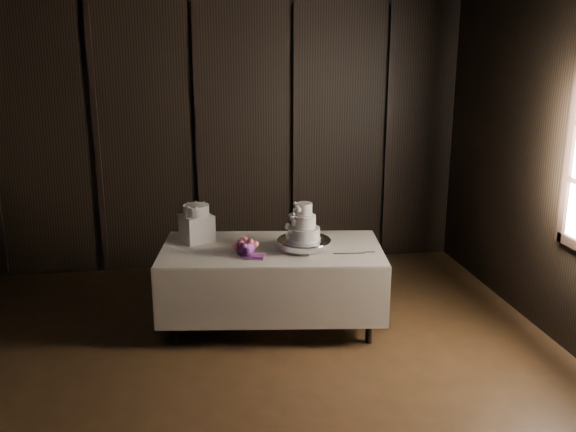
{
  "coord_description": "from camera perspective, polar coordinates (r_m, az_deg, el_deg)",
  "views": [
    {
      "loc": [
        -0.17,
        -3.71,
        2.59
      ],
      "look_at": [
        0.73,
        1.74,
        1.05
      ],
      "focal_mm": 40.0,
      "sensor_mm": 36.0,
      "label": 1
    }
  ],
  "objects": [
    {
      "name": "box_pedestal",
      "position": [
        6.02,
        -8.11,
        -1.05
      ],
      "size": [
        0.34,
        0.34,
        0.25
      ],
      "primitive_type": "cube",
      "rotation": [
        0.0,
        0.0,
        0.41
      ],
      "color": "white",
      "rests_on": "display_table"
    },
    {
      "name": "cake_stand",
      "position": [
        5.74,
        1.43,
        -2.55
      ],
      "size": [
        0.48,
        0.48,
        0.09
      ],
      "primitive_type": "cylinder",
      "rotation": [
        0.0,
        0.0,
        -0.0
      ],
      "color": "silver",
      "rests_on": "display_table"
    },
    {
      "name": "display_table",
      "position": [
        5.92,
        -1.44,
        -5.98
      ],
      "size": [
        2.12,
        1.31,
        0.76
      ],
      "rotation": [
        0.0,
        0.0,
        -0.14
      ],
      "color": "silver",
      "rests_on": "ground"
    },
    {
      "name": "wedding_cake",
      "position": [
        5.67,
        1.22,
        -0.88
      ],
      "size": [
        0.32,
        0.28,
        0.34
      ],
      "rotation": [
        0.0,
        0.0,
        0.31
      ],
      "color": "white",
      "rests_on": "cake_stand"
    },
    {
      "name": "room",
      "position": [
        3.87,
        -6.45,
        -0.9
      ],
      "size": [
        6.08,
        7.08,
        3.08
      ],
      "color": "black",
      "rests_on": "ground"
    },
    {
      "name": "bouquet",
      "position": [
        5.61,
        -3.77,
        -2.81
      ],
      "size": [
        0.37,
        0.44,
        0.19
      ],
      "primitive_type": null,
      "rotation": [
        0.0,
        0.0,
        -0.23
      ],
      "color": "#D25159",
      "rests_on": "display_table"
    },
    {
      "name": "cake_knife",
      "position": [
        5.65,
        5.44,
        -3.35
      ],
      "size": [
        0.37,
        0.06,
        0.01
      ],
      "primitive_type": "cube",
      "rotation": [
        0.0,
        0.0,
        -0.09
      ],
      "color": "silver",
      "rests_on": "display_table"
    },
    {
      "name": "small_cake",
      "position": [
        5.97,
        -8.17,
        0.54
      ],
      "size": [
        0.25,
        0.25,
        0.1
      ],
      "primitive_type": "cylinder",
      "rotation": [
        0.0,
        0.0,
        -0.04
      ],
      "color": "white",
      "rests_on": "box_pedestal"
    }
  ]
}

